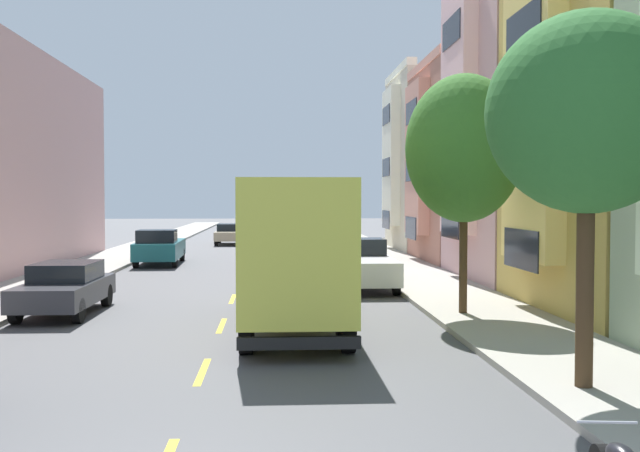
{
  "coord_description": "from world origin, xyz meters",
  "views": [
    {
      "loc": [
        1.35,
        -6.89,
        3.23
      ],
      "look_at": [
        3.11,
        22.1,
        2.14
      ],
      "focal_mm": 41.97,
      "sensor_mm": 36.0,
      "label": 1
    }
  ],
  "objects_px": {
    "street_tree_second": "(464,149)",
    "parked_pickup_white": "(363,265)",
    "delivery_box_truck": "(294,248)",
    "parked_sedan_charcoal": "(65,287)",
    "parked_wagon_orange": "(323,238)",
    "parked_pickup_teal": "(160,248)",
    "street_tree_nearest": "(587,114)",
    "moving_champagne_sedan": "(229,234)"
  },
  "relations": [
    {
      "from": "street_tree_second",
      "to": "parked_sedan_charcoal",
      "type": "xyz_separation_m",
      "value": [
        -10.88,
        1.33,
        -3.8
      ]
    },
    {
      "from": "street_tree_nearest",
      "to": "delivery_box_truck",
      "type": "bearing_deg",
      "value": 126.85
    },
    {
      "from": "parked_sedan_charcoal",
      "to": "moving_champagne_sedan",
      "type": "relative_size",
      "value": 1.01
    },
    {
      "from": "moving_champagne_sedan",
      "to": "parked_pickup_white",
      "type": "bearing_deg",
      "value": -76.14
    },
    {
      "from": "parked_pickup_white",
      "to": "street_tree_second",
      "type": "bearing_deg",
      "value": -74.27
    },
    {
      "from": "street_tree_nearest",
      "to": "parked_wagon_orange",
      "type": "bearing_deg",
      "value": 93.71
    },
    {
      "from": "parked_wagon_orange",
      "to": "parked_pickup_white",
      "type": "distance_m",
      "value": 18.53
    },
    {
      "from": "parked_wagon_orange",
      "to": "parked_sedan_charcoal",
      "type": "xyz_separation_m",
      "value": [
        -8.73,
        -23.95,
        -0.05
      ]
    },
    {
      "from": "parked_wagon_orange",
      "to": "parked_sedan_charcoal",
      "type": "distance_m",
      "value": 25.49
    },
    {
      "from": "delivery_box_truck",
      "to": "parked_sedan_charcoal",
      "type": "relative_size",
      "value": 1.79
    },
    {
      "from": "parked_sedan_charcoal",
      "to": "parked_pickup_white",
      "type": "relative_size",
      "value": 0.85
    },
    {
      "from": "parked_pickup_white",
      "to": "moving_champagne_sedan",
      "type": "height_order",
      "value": "parked_pickup_white"
    },
    {
      "from": "street_tree_nearest",
      "to": "parked_sedan_charcoal",
      "type": "bearing_deg",
      "value": 139.78
    },
    {
      "from": "delivery_box_truck",
      "to": "parked_pickup_white",
      "type": "bearing_deg",
      "value": 72.34
    },
    {
      "from": "street_tree_second",
      "to": "delivery_box_truck",
      "type": "height_order",
      "value": "street_tree_second"
    },
    {
      "from": "delivery_box_truck",
      "to": "parked_pickup_teal",
      "type": "bearing_deg",
      "value": 108.07
    },
    {
      "from": "parked_wagon_orange",
      "to": "street_tree_nearest",
      "type": "bearing_deg",
      "value": -86.29
    },
    {
      "from": "street_tree_second",
      "to": "parked_wagon_orange",
      "type": "bearing_deg",
      "value": 94.86
    },
    {
      "from": "street_tree_nearest",
      "to": "moving_champagne_sedan",
      "type": "height_order",
      "value": "street_tree_nearest"
    },
    {
      "from": "street_tree_second",
      "to": "moving_champagne_sedan",
      "type": "bearing_deg",
      "value": 104.26
    },
    {
      "from": "delivery_box_truck",
      "to": "parked_pickup_teal",
      "type": "height_order",
      "value": "delivery_box_truck"
    },
    {
      "from": "parked_pickup_teal",
      "to": "parked_sedan_charcoal",
      "type": "distance_m",
      "value": 15.4
    },
    {
      "from": "street_tree_nearest",
      "to": "parked_wagon_orange",
      "type": "relative_size",
      "value": 1.3
    },
    {
      "from": "delivery_box_truck",
      "to": "parked_sedan_charcoal",
      "type": "bearing_deg",
      "value": 154.02
    },
    {
      "from": "parked_pickup_teal",
      "to": "parked_wagon_orange",
      "type": "height_order",
      "value": "parked_pickup_teal"
    },
    {
      "from": "delivery_box_truck",
      "to": "parked_pickup_white",
      "type": "height_order",
      "value": "delivery_box_truck"
    },
    {
      "from": "moving_champagne_sedan",
      "to": "street_tree_nearest",
      "type": "bearing_deg",
      "value": -78.46
    },
    {
      "from": "street_tree_nearest",
      "to": "parked_pickup_white",
      "type": "xyz_separation_m",
      "value": [
        -1.9,
        14.62,
        -3.76
      ]
    },
    {
      "from": "parked_pickup_white",
      "to": "street_tree_nearest",
      "type": "bearing_deg",
      "value": -82.6
    },
    {
      "from": "delivery_box_truck",
      "to": "parked_pickup_teal",
      "type": "distance_m",
      "value": 19.45
    },
    {
      "from": "delivery_box_truck",
      "to": "parked_pickup_white",
      "type": "xyz_separation_m",
      "value": [
        2.7,
        8.48,
        -1.2
      ]
    },
    {
      "from": "street_tree_second",
      "to": "delivery_box_truck",
      "type": "distance_m",
      "value": 5.52
    },
    {
      "from": "street_tree_second",
      "to": "parked_sedan_charcoal",
      "type": "bearing_deg",
      "value": 173.05
    },
    {
      "from": "parked_pickup_teal",
      "to": "parked_pickup_white",
      "type": "relative_size",
      "value": 1.01
    },
    {
      "from": "parked_wagon_orange",
      "to": "moving_champagne_sedan",
      "type": "distance_m",
      "value": 9.26
    },
    {
      "from": "street_tree_second",
      "to": "parked_pickup_white",
      "type": "distance_m",
      "value": 7.93
    },
    {
      "from": "street_tree_nearest",
      "to": "parked_sedan_charcoal",
      "type": "height_order",
      "value": "street_tree_nearest"
    },
    {
      "from": "street_tree_nearest",
      "to": "parked_pickup_white",
      "type": "relative_size",
      "value": 1.15
    },
    {
      "from": "street_tree_nearest",
      "to": "parked_pickup_teal",
      "type": "bearing_deg",
      "value": 113.36
    },
    {
      "from": "delivery_box_truck",
      "to": "moving_champagne_sedan",
      "type": "xyz_separation_m",
      "value": [
        -3.6,
        34.01,
        -1.28
      ]
    },
    {
      "from": "parked_sedan_charcoal",
      "to": "parked_pickup_teal",
      "type": "bearing_deg",
      "value": 89.04
    },
    {
      "from": "street_tree_nearest",
      "to": "street_tree_second",
      "type": "relative_size",
      "value": 0.95
    }
  ]
}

